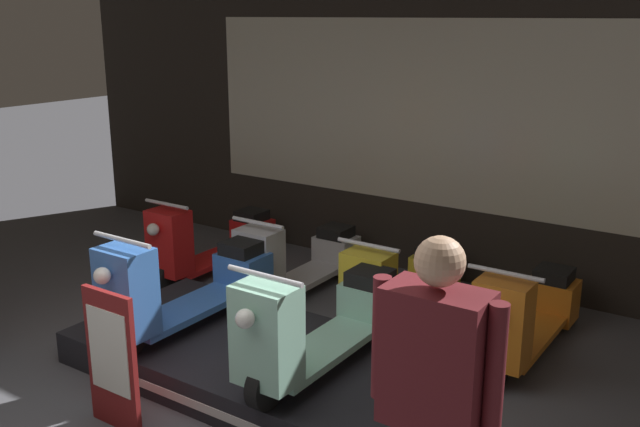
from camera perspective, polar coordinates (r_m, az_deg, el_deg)
name	(u,v)px	position (r m, az deg, el deg)	size (l,w,h in m)	color
shop_wall_back	(437,108)	(6.67, 9.32, 8.29)	(8.99, 0.09, 3.20)	#28231E
display_platform	(255,359)	(5.08, -5.25, -11.52)	(2.58, 1.33, 0.23)	black
scooter_display_left	(186,287)	(5.23, -10.70, -5.78)	(0.51, 1.57, 0.83)	black
scooter_display_right	(319,325)	(4.54, -0.04, -8.91)	(0.51, 1.57, 0.83)	black
scooter_backrow_0	(210,242)	(6.95, -8.76, -2.27)	(0.51, 1.57, 0.83)	black
scooter_backrow_1	(297,262)	(6.33, -1.83, -3.92)	(0.51, 1.57, 0.83)	black
scooter_backrow_2	(401,286)	(5.82, 6.49, -5.81)	(0.51, 1.57, 0.83)	black
scooter_backrow_3	(527,316)	(5.46, 16.21, -7.85)	(0.51, 1.57, 0.83)	black
person_right_browsing	(434,387)	(3.09, 9.09, -13.55)	(0.59, 0.24, 1.60)	black
price_sign_board	(112,360)	(4.51, -16.32, -11.17)	(0.41, 0.04, 0.88)	maroon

